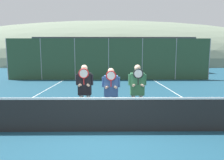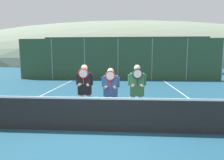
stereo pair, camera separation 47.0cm
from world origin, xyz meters
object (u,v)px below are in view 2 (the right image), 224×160
object	(u,v)px
car_far_left	(75,66)
car_left_of_center	(127,67)
car_center	(179,67)
player_leftmost	(85,88)
player_center_left	(111,90)
player_center_right	(137,89)

from	to	relation	value
car_far_left	car_left_of_center	bearing A→B (deg)	-1.39
car_left_of_center	car_center	world-z (taller)	car_left_of_center
player_leftmost	car_center	size ratio (longest dim) A/B	0.44
car_center	car_left_of_center	bearing A→B (deg)	-177.04
player_center_left	car_far_left	size ratio (longest dim) A/B	0.39
player_center_left	car_far_left	bearing A→B (deg)	108.87
player_leftmost	car_left_of_center	size ratio (longest dim) A/B	0.40
player_leftmost	player_center_right	xyz separation A→B (m)	(1.64, -0.07, 0.00)
player_center_left	car_left_of_center	size ratio (longest dim) A/B	0.38
player_center_right	car_center	distance (m)	14.30
player_leftmost	player_center_left	world-z (taller)	player_leftmost
player_center_left	car_far_left	distance (m)	14.05
player_center_right	car_left_of_center	distance (m)	13.23
car_far_left	car_center	bearing A→B (deg)	0.76
player_center_right	car_left_of_center	xyz separation A→B (m)	(-0.23, 13.23, -0.13)
player_center_right	car_far_left	distance (m)	14.39
player_leftmost	car_far_left	xyz separation A→B (m)	(-3.72, 13.28, -0.10)
car_far_left	car_center	xyz separation A→B (m)	(10.13, 0.13, -0.05)
player_leftmost	car_left_of_center	xyz separation A→B (m)	(1.40, 13.16, -0.13)
player_leftmost	player_center_right	world-z (taller)	player_center_right
player_leftmost	car_far_left	bearing A→B (deg)	105.66
car_far_left	player_leftmost	bearing A→B (deg)	-74.34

